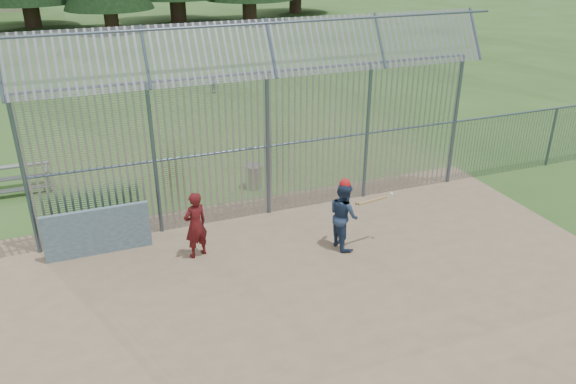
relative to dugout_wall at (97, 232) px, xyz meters
name	(u,v)px	position (x,y,z in m)	size (l,w,h in m)	color
ground	(319,277)	(4.60, -2.90, -0.62)	(120.00, 120.00, 0.00)	#2D511E
dirt_infield	(329,289)	(4.60, -3.40, -0.61)	(14.00, 10.00, 0.02)	#756047
dugout_wall	(97,232)	(0.00, 0.00, 0.00)	(2.50, 0.12, 1.20)	#38566B
batter	(344,215)	(5.71, -1.82, 0.26)	(0.83, 0.65, 1.72)	navy
onlooker	(196,225)	(2.21, -0.96, 0.24)	(0.61, 0.40, 1.68)	maroon
bg_kid_seated	(214,85)	(6.39, 13.86, -0.23)	(0.46, 0.19, 0.78)	slate
batting_gear	(351,187)	(5.85, -1.85, 1.00)	(1.39, 0.39, 0.67)	#AE1718
trash_can	(254,176)	(4.74, 2.41, -0.24)	(0.56, 0.56, 0.82)	#93959B
backstop_fence	(331,127)	(6.41, 0.53, 1.74)	(20.09, 0.81, 5.30)	#47566B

